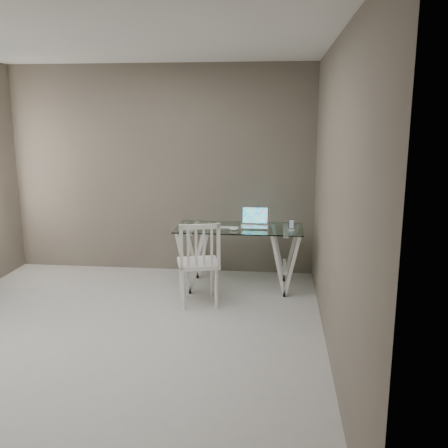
{
  "coord_description": "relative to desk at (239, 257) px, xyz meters",
  "views": [
    {
      "loc": [
        1.53,
        -4.16,
        2.05
      ],
      "look_at": [
        0.93,
        1.32,
        0.85
      ],
      "focal_mm": 40.0,
      "sensor_mm": 36.0,
      "label": 1
    }
  ],
  "objects": [
    {
      "name": "desk",
      "position": [
        0.0,
        0.0,
        0.0
      ],
      "size": [
        1.5,
        0.7,
        0.75
      ],
      "color": "silver",
      "rests_on": "ground"
    },
    {
      "name": "keyboard",
      "position": [
        -0.14,
        -0.04,
        0.37
      ],
      "size": [
        0.28,
        0.12,
        0.01
      ],
      "primitive_type": "cube",
      "color": "silver",
      "rests_on": "desk"
    },
    {
      "name": "laptop",
      "position": [
        0.18,
        0.07,
        0.42
      ],
      "size": [
        0.33,
        0.27,
        0.23
      ],
      "color": "#BABABF",
      "rests_on": "desk"
    },
    {
      "name": "room",
      "position": [
        -1.14,
        -1.6,
        1.33
      ],
      "size": [
        4.5,
        4.52,
        2.71
      ],
      "color": "#B2B0AA",
      "rests_on": "ground"
    },
    {
      "name": "phone_dock",
      "position": [
        0.61,
        -0.08,
        0.4
      ],
      "size": [
        0.07,
        0.07,
        0.13
      ],
      "color": "white",
      "rests_on": "desk"
    },
    {
      "name": "mouse",
      "position": [
        -0.05,
        -0.15,
        0.38
      ],
      "size": [
        0.11,
        0.06,
        0.03
      ],
      "primitive_type": "ellipsoid",
      "color": "white",
      "rests_on": "desk"
    },
    {
      "name": "chair",
      "position": [
        -0.38,
        -0.66,
        0.14
      ],
      "size": [
        0.53,
        0.53,
        0.95
      ],
      "rotation": [
        0.0,
        0.0,
        0.27
      ],
      "color": "white",
      "rests_on": "ground"
    }
  ]
}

